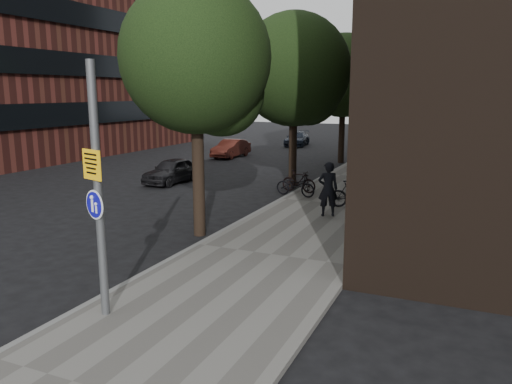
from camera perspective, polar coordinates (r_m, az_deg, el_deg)
The scene contains 15 objects.
ground at distance 10.64m, azimuth -6.42°, elevation -12.72°, with size 120.00×120.00×0.00m, color black.
sidewalk at distance 19.44m, azimuth 9.12°, elevation -1.47°, with size 4.50×60.00×0.12m, color slate.
curb_edge at distance 20.10m, azimuth 2.91°, elevation -0.90°, with size 0.15×60.00×0.13m, color slate.
street_tree_near at distance 15.03m, azimuth -6.37°, elevation 14.26°, with size 4.40×4.40×7.50m.
street_tree_mid at distance 22.79m, azimuth 4.65°, elevation 13.30°, with size 5.00×5.00×7.80m.
street_tree_far at distance 31.43m, azimuth 10.16°, elevation 12.62°, with size 5.00×5.00×7.80m.
signpost at distance 9.63m, azimuth -17.59°, elevation 0.06°, with size 0.54×0.20×4.78m.
pedestrian at distance 17.28m, azimuth 8.23°, elevation 0.35°, with size 0.69×0.45×1.89m, color black.
parked_bike_facade_near at distance 18.00m, azimuth 13.73°, elevation -1.08°, with size 0.58×1.65×0.87m, color black.
parked_bike_facade_far at distance 18.64m, azimuth 10.97°, elevation -0.30°, with size 0.48×1.70×1.02m, color black.
parked_bike_curb_near at distance 20.52m, azimuth 4.53°, elevation 0.79°, with size 0.61×1.74×0.91m, color black.
parked_bike_curb_far at distance 21.32m, azimuth 4.90°, elevation 1.24°, with size 0.45×1.59×0.96m, color black.
parked_car_near at distance 24.48m, azimuth -9.56°, elevation 2.44°, with size 1.41×3.51×1.20m, color black.
parked_car_mid at distance 33.73m, azimuth -2.88°, elevation 5.00°, with size 1.26×3.62×1.19m, color #501E17.
parked_car_far at distance 41.17m, azimuth 4.71°, elevation 6.09°, with size 1.60×3.93×1.14m, color #1C2433.
Camera 1 is at (4.94, -8.38, 4.33)m, focal length 35.00 mm.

